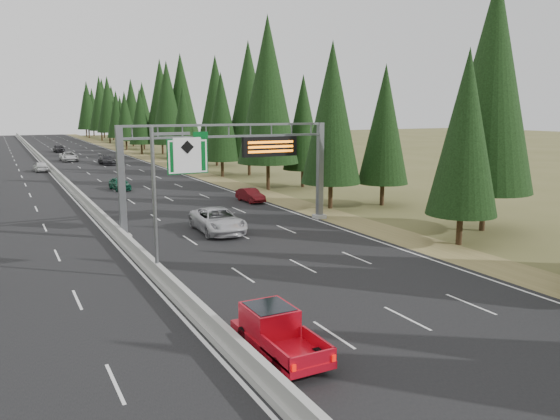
{
  "coord_description": "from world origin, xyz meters",
  "views": [
    {
      "loc": [
        -7.08,
        -2.65,
        8.9
      ],
      "look_at": [
        4.72,
        20.0,
        4.19
      ],
      "focal_mm": 35.0,
      "sensor_mm": 36.0,
      "label": 1
    }
  ],
  "objects": [
    {
      "name": "car_ahead_dkgrey",
      "position": [
        8.87,
        88.89,
        0.82
      ],
      "size": [
        2.26,
        5.18,
        1.48
      ],
      "primitive_type": "imported",
      "rotation": [
        0.0,
        0.0,
        0.04
      ],
      "color": "black",
      "rests_on": "road"
    },
    {
      "name": "car_ahead_dkred",
      "position": [
        14.5,
        45.0,
        0.73
      ],
      "size": [
        1.59,
        4.02,
        1.3
      ],
      "primitive_type": "imported",
      "rotation": [
        0.0,
        0.0,
        0.06
      ],
      "color": "#590C11",
      "rests_on": "road"
    },
    {
      "name": "hov_sign_pole",
      "position": [
        0.58,
        24.97,
        4.72
      ],
      "size": [
        2.8,
        0.5,
        8.0
      ],
      "color": "slate",
      "rests_on": "road"
    },
    {
      "name": "shoulder_right",
      "position": [
        17.8,
        80.0,
        0.03
      ],
      "size": [
        3.6,
        260.0,
        0.06
      ],
      "primitive_type": "cube",
      "color": "olive",
      "rests_on": "ground"
    },
    {
      "name": "sign_gantry",
      "position": [
        8.92,
        34.88,
        5.27
      ],
      "size": [
        16.75,
        0.98,
        7.8
      ],
      "color": "slate",
      "rests_on": "road"
    },
    {
      "name": "road",
      "position": [
        0.0,
        80.0,
        0.04
      ],
      "size": [
        32.0,
        260.0,
        0.08
      ],
      "primitive_type": "cube",
      "color": "black",
      "rests_on": "ground"
    },
    {
      "name": "car_onc_white",
      "position": [
        -1.5,
        83.06,
        0.81
      ],
      "size": [
        2.03,
        4.42,
        1.47
      ],
      "primitive_type": "imported",
      "rotation": [
        0.0,
        0.0,
        3.21
      ],
      "color": "silver",
      "rests_on": "road"
    },
    {
      "name": "silver_minivan",
      "position": [
        6.89,
        34.01,
        0.95
      ],
      "size": [
        3.19,
        6.39,
        1.74
      ],
      "primitive_type": "imported",
      "rotation": [
        0.0,
        0.0,
        -0.05
      ],
      "color": "silver",
      "rests_on": "road"
    },
    {
      "name": "red_pickup",
      "position": [
        1.5,
        14.29,
        0.98
      ],
      "size": [
        1.77,
        4.96,
        1.62
      ],
      "color": "black",
      "rests_on": "road"
    },
    {
      "name": "tree_row_right",
      "position": [
        22.06,
        74.23,
        9.69
      ],
      "size": [
        11.8,
        244.89,
        18.96
      ],
      "color": "black",
      "rests_on": "ground"
    },
    {
      "name": "median_barrier",
      "position": [
        0.0,
        80.0,
        0.41
      ],
      "size": [
        0.7,
        260.0,
        0.85
      ],
      "color": "#969590",
      "rests_on": "road"
    },
    {
      "name": "car_ahead_white",
      "position": [
        4.13,
        98.42,
        0.88
      ],
      "size": [
        2.72,
        5.78,
        1.6
      ],
      "primitive_type": "imported",
      "rotation": [
        0.0,
        0.0,
        0.01
      ],
      "color": "silver",
      "rests_on": "road"
    },
    {
      "name": "car_ahead_green",
      "position": [
        4.91,
        59.06,
        0.78
      ],
      "size": [
        2.01,
        4.24,
        1.4
      ],
      "primitive_type": "imported",
      "rotation": [
        0.0,
        0.0,
        0.09
      ],
      "color": "#125037",
      "rests_on": "road"
    },
    {
      "name": "car_ahead_far",
      "position": [
        4.78,
        120.4,
        0.88
      ],
      "size": [
        2.11,
        4.77,
        1.6
      ],
      "primitive_type": "imported",
      "rotation": [
        0.0,
        0.0,
        0.05
      ],
      "color": "black",
      "rests_on": "road"
    }
  ]
}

